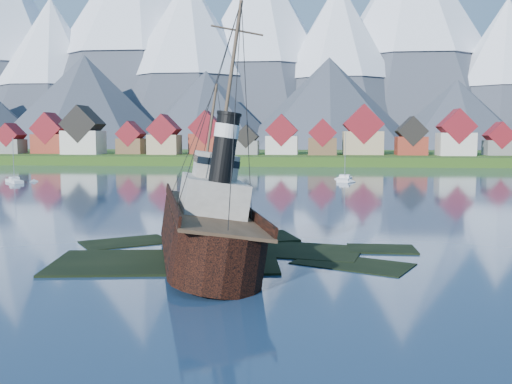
{
  "coord_description": "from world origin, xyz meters",
  "views": [
    {
      "loc": [
        8.71,
        -46.24,
        10.45
      ],
      "look_at": [
        3.53,
        6.0,
        5.0
      ],
      "focal_mm": 40.0,
      "sensor_mm": 36.0,
      "label": 1
    }
  ],
  "objects": [
    {
      "name": "ground",
      "position": [
        0.0,
        0.0,
        0.0
      ],
      "size": [
        1400.0,
        1400.0,
        0.0
      ],
      "primitive_type": "plane",
      "color": "#1B304B",
      "rests_on": "ground"
    },
    {
      "name": "shoal",
      "position": [
        1.78,
        2.15,
        -0.35
      ],
      "size": [
        31.71,
        21.24,
        1.14
      ],
      "color": "black",
      "rests_on": "ground"
    },
    {
      "name": "shore_bank",
      "position": [
        0.0,
        170.0,
        0.0
      ],
      "size": [
        600.0,
        80.0,
        3.2
      ],
      "primitive_type": "cube",
      "color": "#244012",
      "rests_on": "ground"
    },
    {
      "name": "seawall",
      "position": [
        0.0,
        132.0,
        0.0
      ],
      "size": [
        600.0,
        2.5,
        2.0
      ],
      "primitive_type": "cube",
      "color": "#3F3D38",
      "rests_on": "ground"
    },
    {
      "name": "town",
      "position": [
        -33.12,
        152.18,
        8.99
      ],
      "size": [
        250.96,
        16.69,
        17.3
      ],
      "color": "maroon",
      "rests_on": "ground"
    },
    {
      "name": "mountains",
      "position": [
        -0.79,
        481.26,
        89.34
      ],
      "size": [
        965.0,
        340.0,
        205.0
      ],
      "color": "#2D333D",
      "rests_on": "ground"
    },
    {
      "name": "tugboat_wreck",
      "position": [
        -0.39,
        1.21,
        2.77
      ],
      "size": [
        6.43,
        27.7,
        21.95
      ],
      "rotation": [
        0.0,
        0.15,
        0.28
      ],
      "color": "black",
      "rests_on": "ground"
    },
    {
      "name": "sailboat_c",
      "position": [
        -54.05,
        68.21,
        0.22
      ],
      "size": [
        6.58,
        6.98,
        9.9
      ],
      "rotation": [
        0.0,
        0.0,
        0.74
      ],
      "color": "silver",
      "rests_on": "ground"
    },
    {
      "name": "sailboat_e",
      "position": [
        15.82,
        79.74,
        0.24
      ],
      "size": [
        3.97,
        9.94,
        11.22
      ],
      "rotation": [
        0.0,
        0.0,
        -0.16
      ],
      "color": "silver",
      "rests_on": "ground"
    }
  ]
}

